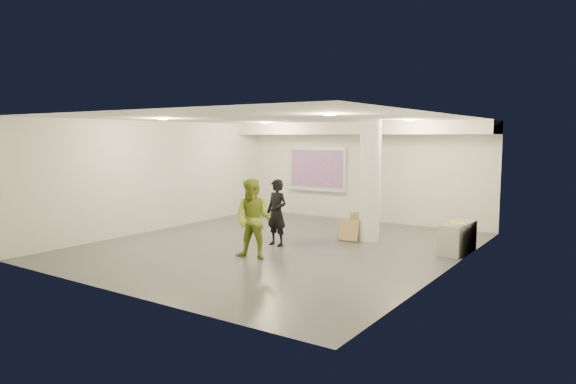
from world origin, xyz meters
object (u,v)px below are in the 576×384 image
Objects in this scene: column at (370,181)px; woman at (277,213)px; projection_screen at (317,169)px; credenza at (457,238)px; man at (253,219)px.

column reaches higher than woman.
column is 4.08m from projection_screen.
man reaches higher than credenza.
credenza is at bearing 27.19° from man.
column is at bearing 178.95° from credenza.
woman is (-1.56, -1.79, -0.71)m from column.
credenza is (5.32, -2.84, -1.19)m from projection_screen.
projection_screen reaches higher than credenza.
woman is at bearing -131.01° from column.
woman is 1.40m from man.
woman reaches higher than credenza.
projection_screen is 1.23× the size of man.
woman is (-3.78, -1.61, 0.45)m from credenza.
column is 3.43m from man.
projection_screen reaches higher than woman.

